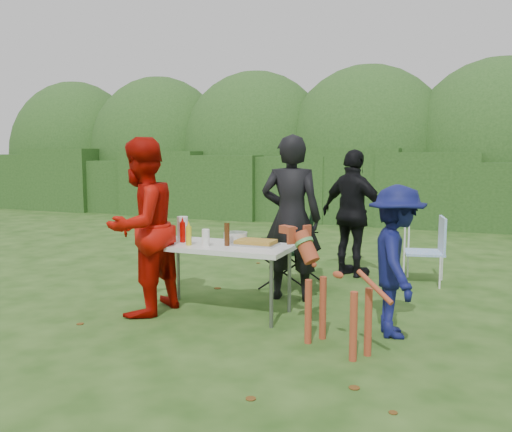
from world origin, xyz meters
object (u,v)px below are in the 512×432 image
at_px(dog, 338,293).
at_px(paper_towel_roll, 182,228).
at_px(ketchup_bottle, 183,232).
at_px(beer_bottle, 227,234).
at_px(folding_table, 220,249).
at_px(camping_chair, 291,245).
at_px(person_red_jacket, 141,227).
at_px(person_black_puffy, 353,213).
at_px(person_cook, 291,218).
at_px(child, 396,261).
at_px(lawn_chair, 424,249).
at_px(mustard_bottle, 189,236).

bearing_deg(dog, paper_towel_roll, 8.74).
relative_size(ketchup_bottle, beer_bottle, 0.92).
height_order(folding_table, camping_chair, camping_chair).
height_order(camping_chair, paper_towel_roll, camping_chair).
xyz_separation_m(person_red_jacket, ketchup_bottle, (0.31, 0.31, -0.08)).
relative_size(person_black_puffy, beer_bottle, 7.29).
relative_size(folding_table, person_black_puffy, 0.86).
bearing_deg(dog, person_black_puffy, -51.28).
height_order(person_red_jacket, beer_bottle, person_red_jacket).
distance_m(folding_table, camping_chair, 1.44).
bearing_deg(camping_chair, beer_bottle, 65.01).
xyz_separation_m(ketchup_bottle, paper_towel_roll, (-0.09, 0.15, 0.02)).
relative_size(person_red_jacket, paper_towel_roll, 7.19).
height_order(person_cook, child, person_cook).
bearing_deg(person_red_jacket, dog, 89.06).
distance_m(beer_bottle, paper_towel_roll, 0.65).
xyz_separation_m(folding_table, beer_bottle, (0.10, -0.04, 0.17)).
bearing_deg(folding_table, beer_bottle, -22.84).
bearing_deg(folding_table, person_black_puffy, 66.99).
bearing_deg(person_black_puffy, ketchup_bottle, 82.92).
relative_size(camping_chair, paper_towel_roll, 4.03).
relative_size(lawn_chair, ketchup_bottle, 4.04).
height_order(person_red_jacket, mustard_bottle, person_red_jacket).
xyz_separation_m(person_black_puffy, camping_chair, (-0.62, -0.85, -0.35)).
xyz_separation_m(person_red_jacket, dog, (2.17, -0.27, -0.43)).
height_order(person_black_puffy, dog, person_black_puffy).
bearing_deg(folding_table, mustard_bottle, -150.46).
height_order(person_black_puffy, lawn_chair, person_black_puffy).
xyz_separation_m(child, paper_towel_roll, (-2.36, 0.18, 0.16)).
xyz_separation_m(folding_table, camping_chair, (0.33, 1.39, -0.16)).
xyz_separation_m(person_black_puffy, ketchup_bottle, (-1.40, -2.27, -0.03)).
height_order(person_black_puffy, beer_bottle, person_black_puffy).
distance_m(person_cook, ketchup_bottle, 1.27).
bearing_deg(person_black_puffy, lawn_chair, -159.46).
height_order(camping_chair, mustard_bottle, camping_chair).
bearing_deg(person_black_puffy, dog, 123.67).
height_order(person_black_puffy, mustard_bottle, person_black_puffy).
relative_size(person_black_puffy, camping_chair, 1.67).
bearing_deg(camping_chair, person_black_puffy, -142.01).
height_order(dog, lawn_chair, dog).
distance_m(child, mustard_bottle, 2.13).
bearing_deg(person_red_jacket, person_cook, 137.40).
distance_m(folding_table, lawn_chair, 2.90).
distance_m(dog, ketchup_bottle, 1.98).
bearing_deg(person_cook, person_black_puffy, -113.62).
bearing_deg(ketchup_bottle, beer_bottle, -1.83).
bearing_deg(mustard_bottle, dog, -14.70).
xyz_separation_m(lawn_chair, paper_towel_roll, (-2.43, -2.05, 0.43)).
xyz_separation_m(person_red_jacket, paper_towel_roll, (0.23, 0.47, -0.06)).
bearing_deg(lawn_chair, ketchup_bottle, 31.66).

